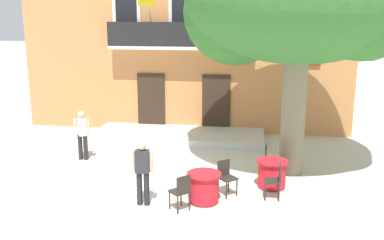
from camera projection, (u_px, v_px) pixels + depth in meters
ground_plane at (175, 176)px, 12.80m from camera, size 120.00×120.00×0.00m
building_facade at (191, 34)px, 18.71m from camera, size 13.00×5.09×7.50m
entrance_step_platform at (179, 135)px, 16.57m from camera, size 6.36×2.24×0.25m
cafe_table_near_tree at (204, 187)px, 10.92m from camera, size 0.86×0.86×0.76m
cafe_chair_near_tree_0 at (181, 190)px, 10.39m from camera, size 0.57×0.57×0.91m
cafe_chair_near_tree_1 at (226, 175)px, 11.35m from camera, size 0.56×0.56×0.91m
cafe_table_middle at (272, 174)px, 11.85m from camera, size 0.86×0.86×0.76m
cafe_chair_middle_0 at (269, 160)px, 12.55m from camera, size 0.41×0.41×0.91m
cafe_chair_middle_1 at (276, 179)px, 11.09m from camera, size 0.41×0.41×0.91m
pedestrian_near_entrance at (82, 132)px, 14.02m from camera, size 0.53×0.40×1.61m
pedestrian_mid_plaza at (143, 169)px, 10.64m from camera, size 0.53×0.26×1.63m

